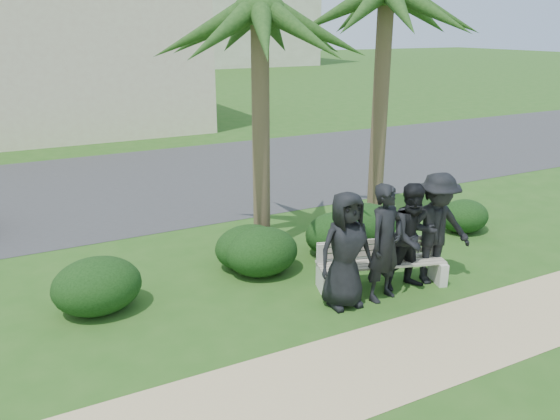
# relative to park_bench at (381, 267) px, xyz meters

# --- Properties ---
(ground) EXTENTS (160.00, 160.00, 0.00)m
(ground) POSITION_rel_park_bench_xyz_m (-0.57, 0.01, -0.33)
(ground) COLOR #245016
(ground) RESTS_ON ground
(footpath) EXTENTS (30.00, 1.60, 0.01)m
(footpath) POSITION_rel_park_bench_xyz_m (-0.57, -1.79, -0.33)
(footpath) COLOR tan
(footpath) RESTS_ON ground
(asphalt_street) EXTENTS (160.00, 8.00, 0.01)m
(asphalt_street) POSITION_rel_park_bench_xyz_m (-0.57, 8.01, -0.33)
(asphalt_street) COLOR #2D2D30
(asphalt_street) RESTS_ON ground
(stucco_bldg_right) EXTENTS (8.40, 8.40, 7.30)m
(stucco_bldg_right) POSITION_rel_park_bench_xyz_m (-1.57, 18.01, 3.33)
(stucco_bldg_right) COLOR beige
(stucco_bldg_right) RESTS_ON ground
(park_bench) EXTENTS (2.25, 1.07, 0.74)m
(park_bench) POSITION_rel_park_bench_xyz_m (0.00, 0.00, 0.00)
(park_bench) COLOR #A19587
(park_bench) RESTS_ON ground
(man_a) EXTENTS (0.92, 0.62, 1.81)m
(man_a) POSITION_rel_park_bench_xyz_m (-0.90, -0.28, 0.57)
(man_a) COLOR black
(man_a) RESTS_ON ground
(man_b) EXTENTS (0.77, 0.61, 1.87)m
(man_b) POSITION_rel_park_bench_xyz_m (-0.24, -0.37, 0.60)
(man_b) COLOR black
(man_b) RESTS_ON ground
(man_c) EXTENTS (0.92, 0.74, 1.77)m
(man_c) POSITION_rel_park_bench_xyz_m (0.38, -0.28, 0.55)
(man_c) COLOR black
(man_c) RESTS_ON ground
(man_d) EXTENTS (1.34, 0.96, 1.88)m
(man_d) POSITION_rel_park_bench_xyz_m (0.87, -0.27, 0.61)
(man_d) COLOR black
(man_d) RESTS_ON ground
(hedge_a) EXTENTS (1.32, 1.09, 0.86)m
(hedge_a) POSITION_rel_park_bench_xyz_m (-4.29, 1.25, 0.10)
(hedge_a) COLOR black
(hedge_a) RESTS_ON ground
(hedge_b) EXTENTS (1.28, 1.06, 0.83)m
(hedge_b) POSITION_rel_park_bench_xyz_m (-1.53, 1.33, 0.08)
(hedge_b) COLOR black
(hedge_b) RESTS_ON ground
(hedge_c) EXTENTS (1.21, 1.00, 0.79)m
(hedge_c) POSITION_rel_park_bench_xyz_m (-1.64, 1.66, 0.06)
(hedge_c) COLOR black
(hedge_c) RESTS_ON ground
(hedge_d) EXTENTS (1.27, 1.05, 0.83)m
(hedge_d) POSITION_rel_park_bench_xyz_m (0.09, 1.45, 0.08)
(hedge_d) COLOR black
(hedge_d) RESTS_ON ground
(hedge_e) EXTENTS (1.32, 1.09, 0.86)m
(hedge_e) POSITION_rel_park_bench_xyz_m (0.77, 1.56, 0.10)
(hedge_e) COLOR black
(hedge_e) RESTS_ON ground
(hedge_f) EXTENTS (1.06, 0.88, 0.69)m
(hedge_f) POSITION_rel_park_bench_xyz_m (3.09, 1.27, 0.01)
(hedge_f) COLOR black
(hedge_f) RESTS_ON ground
(palm_left) EXTENTS (3.00, 3.00, 5.25)m
(palm_left) POSITION_rel_park_bench_xyz_m (-1.06, 2.33, 3.95)
(palm_left) COLOR brown
(palm_left) RESTS_ON ground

